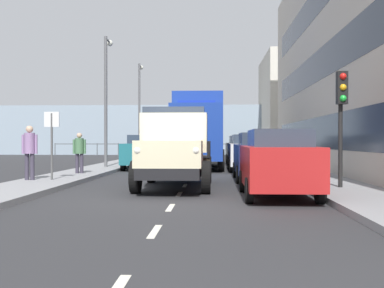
{
  "coord_description": "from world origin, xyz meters",
  "views": [
    {
      "loc": [
        -0.95,
        11.79,
        1.45
      ],
      "look_at": [
        -0.07,
        -6.31,
        1.31
      ],
      "focal_mm": 43.41,
      "sensor_mm": 36.0,
      "label": 1
    }
  ],
  "objects": [
    {
      "name": "lorry_cargo_blue",
      "position": [
        -0.12,
        -12.58,
        2.08
      ],
      "size": [
        2.58,
        8.2,
        3.87
      ],
      "color": "#193899",
      "rests_on": "ground_plane"
    },
    {
      "name": "sea_horizon",
      "position": [
        0.0,
        -34.6,
        2.5
      ],
      "size": [
        80.0,
        0.8,
        5.0
      ],
      "primitive_type": "cube",
      "color": "#8C9EAD",
      "rests_on": "ground_plane"
    },
    {
      "name": "pedestrian_strolling",
      "position": [
        4.4,
        -6.34,
        1.09
      ],
      "size": [
        0.53,
        0.34,
        1.61
      ],
      "color": "#383342",
      "rests_on": "sidewalk_right"
    },
    {
      "name": "car_navy_kerbside_1",
      "position": [
        -2.56,
        -5.05,
        0.89
      ],
      "size": [
        1.76,
        4.0,
        1.72
      ],
      "color": "navy",
      "rests_on": "ground_plane"
    },
    {
      "name": "building_far_block",
      "position": [
        -9.78,
        -32.16,
        4.64
      ],
      "size": [
        8.38,
        10.24,
        9.27
      ],
      "color": "beige",
      "rests_on": "ground_plane"
    },
    {
      "name": "street_sign",
      "position": [
        4.43,
        -3.3,
        1.68
      ],
      "size": [
        0.5,
        0.07,
        2.25
      ],
      "color": "#4C4C4C",
      "rests_on": "sidewalk_right"
    },
    {
      "name": "road_centreline_markings",
      "position": [
        0.0,
        -10.96,
        0.0
      ],
      "size": [
        0.12,
        37.87,
        0.01
      ],
      "color": "silver",
      "rests_on": "ground_plane"
    },
    {
      "name": "traffic_light_near",
      "position": [
        -4.45,
        -1.18,
        2.47
      ],
      "size": [
        0.28,
        0.41,
        3.2
      ],
      "color": "black",
      "rests_on": "sidewalk_left"
    },
    {
      "name": "sidewalk_left",
      "position": [
        -4.55,
        -11.1,
        0.07
      ],
      "size": [
        2.08,
        41.01,
        0.15
      ],
      "primitive_type": "cube",
      "color": "gray",
      "rests_on": "ground_plane"
    },
    {
      "name": "lamp_post_promenade",
      "position": [
        4.44,
        -11.14,
        4.01
      ],
      "size": [
        0.32,
        1.14,
        6.47
      ],
      "color": "#59595B",
      "rests_on": "sidewalk_right"
    },
    {
      "name": "ground_plane",
      "position": [
        0.0,
        -11.1,
        0.0
      ],
      "size": [
        80.0,
        80.0,
        0.0
      ],
      "primitive_type": "plane",
      "color": "#2D2D30"
    },
    {
      "name": "car_red_kerbside_near",
      "position": [
        -2.56,
        -0.09,
        0.89
      ],
      "size": [
        1.79,
        3.9,
        1.72
      ],
      "color": "#B21E1E",
      "rests_on": "ground_plane"
    },
    {
      "name": "seawall_railing",
      "position": [
        -0.0,
        -31.0,
        0.92
      ],
      "size": [
        28.08,
        0.08,
        1.2
      ],
      "color": "#4C5156",
      "rests_on": "ground_plane"
    },
    {
      "name": "lamp_post_far",
      "position": [
        4.57,
        -22.23,
        4.26
      ],
      "size": [
        0.32,
        1.14,
        6.96
      ],
      "color": "#59595B",
      "rests_on": "sidewalk_right"
    },
    {
      "name": "pedestrian_with_bag",
      "position": [
        5.14,
        -3.2,
        1.21
      ],
      "size": [
        0.53,
        0.34,
        1.79
      ],
      "color": "#383342",
      "rests_on": "sidewalk_right"
    },
    {
      "name": "car_teal_oppositeside_0",
      "position": [
        2.56,
        -11.49,
        0.9
      ],
      "size": [
        1.87,
        4.32,
        1.72
      ],
      "color": "#1E6670",
      "rests_on": "ground_plane"
    },
    {
      "name": "car_black_kerbside_3",
      "position": [
        -2.56,
        -15.95,
        0.9
      ],
      "size": [
        1.82,
        4.36,
        1.72
      ],
      "color": "black",
      "rests_on": "ground_plane"
    },
    {
      "name": "car_grey_oppositeside_1",
      "position": [
        2.56,
        -17.66,
        0.9
      ],
      "size": [
        1.83,
        4.6,
        1.72
      ],
      "color": "slate",
      "rests_on": "ground_plane"
    },
    {
      "name": "car_white_kerbside_2",
      "position": [
        -2.56,
        -10.32,
        0.9
      ],
      "size": [
        1.9,
        4.1,
        1.72
      ],
      "color": "white",
      "rests_on": "ground_plane"
    },
    {
      "name": "truck_vintage_cream",
      "position": [
        0.24,
        -2.1,
        1.18
      ],
      "size": [
        2.17,
        5.64,
        2.43
      ],
      "color": "black",
      "rests_on": "ground_plane"
    },
    {
      "name": "sidewalk_right",
      "position": [
        4.55,
        -11.1,
        0.07
      ],
      "size": [
        2.08,
        41.01,
        0.15
      ],
      "primitive_type": "cube",
      "color": "gray",
      "rests_on": "ground_plane"
    }
  ]
}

